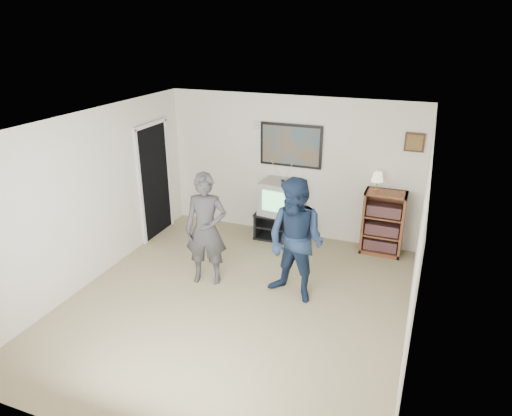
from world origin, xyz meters
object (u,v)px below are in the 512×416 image
Objects in this scene: person_tall at (206,229)px; bookshelf at (383,223)px; media_stand at (283,225)px; person_short at (296,241)px; crt_television at (282,197)px.

bookshelf is at bearing 25.00° from person_tall.
media_stand is 0.89× the size of bookshelf.
person_tall is at bearing -109.56° from media_stand.
person_tall is (-2.31, -1.86, 0.30)m from bookshelf.
bookshelf is at bearing 0.07° from media_stand.
media_stand is at bearing 128.86° from person_short.
person_short reaches higher than crt_television.
person_tall is (-0.57, -1.81, 0.07)m from crt_television.
media_stand is at bearing 58.17° from person_tall.
crt_television is at bearing -178.35° from bookshelf.
crt_television is 0.65× the size of bookshelf.
person_short is (-0.97, -1.83, 0.33)m from bookshelf.
person_short is at bearing -117.99° from bookshelf.
person_tall is at bearing -101.59° from crt_television.
person_tall reaches higher than bookshelf.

